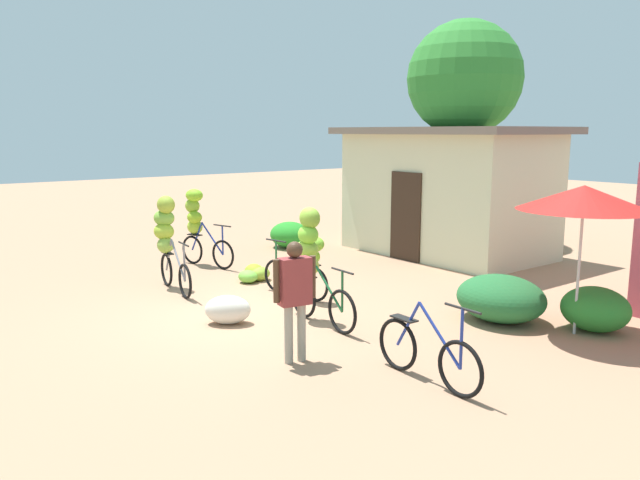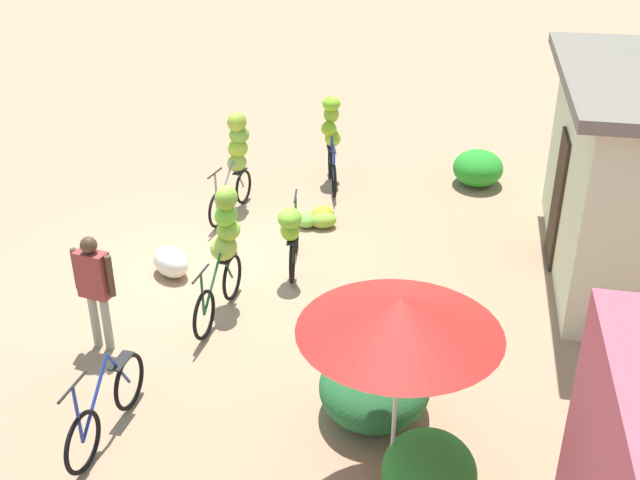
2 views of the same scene
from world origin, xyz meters
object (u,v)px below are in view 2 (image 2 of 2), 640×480
bicycle_center_loaded (291,232)px  banana_pile_on_ground (319,218)px  bicycle_near_pile (236,152)px  bicycle_by_shop (224,242)px  bicycle_leftmost (331,133)px  person_vendor (95,282)px  market_umbrella (400,314)px  produce_sack (171,262)px  bicycle_rightmost (107,408)px

bicycle_center_loaded → banana_pile_on_ground: bearing=179.0°
bicycle_near_pile → bicycle_by_shop: bearing=15.1°
bicycle_near_pile → bicycle_center_loaded: 2.72m
bicycle_leftmost → banana_pile_on_ground: bicycle_leftmost is taller
bicycle_leftmost → person_vendor: 6.31m
market_umbrella → produce_sack: (-3.49, -3.73, -1.76)m
bicycle_by_shop → bicycle_rightmost: (2.77, -0.40, -0.63)m
produce_sack → market_umbrella: bearing=46.9°
banana_pile_on_ground → bicycle_rightmost: bearing=-11.1°
bicycle_rightmost → produce_sack: 3.49m
produce_sack → banana_pile_on_ground: bearing=139.9°
market_umbrella → bicycle_leftmost: market_umbrella is taller
market_umbrella → banana_pile_on_ground: 6.23m
bicycle_leftmost → bicycle_rightmost: bicycle_leftmost is taller
bicycle_leftmost → bicycle_near_pile: 2.06m
bicycle_leftmost → bicycle_center_loaded: size_ratio=1.08×
banana_pile_on_ground → produce_sack: size_ratio=1.07×
bicycle_leftmost → bicycle_center_loaded: bicycle_leftmost is taller
bicycle_by_shop → bicycle_rightmost: bicycle_by_shop is taller
bicycle_center_loaded → bicycle_by_shop: size_ratio=0.88×
market_umbrella → bicycle_center_loaded: (-3.89, -1.97, -1.27)m
bicycle_near_pile → banana_pile_on_ground: 1.87m
bicycle_rightmost → market_umbrella: bearing=88.5°
bicycle_rightmost → produce_sack: bicycle_rightmost is taller
produce_sack → person_vendor: size_ratio=0.45×
market_umbrella → person_vendor: market_umbrella is taller
bicycle_near_pile → person_vendor: 4.56m
bicycle_leftmost → bicycle_near_pile: size_ratio=0.96×
bicycle_rightmost → bicycle_near_pile: bearing=-175.4°
bicycle_center_loaded → produce_sack: bicycle_center_loaded is taller
bicycle_leftmost → bicycle_rightmost: bearing=-6.8°
bicycle_by_shop → banana_pile_on_ground: size_ratio=2.34×
bicycle_center_loaded → person_vendor: person_vendor is taller
bicycle_center_loaded → bicycle_by_shop: bicycle_by_shop is taller
bicycle_leftmost → bicycle_rightmost: size_ratio=1.01×
banana_pile_on_ground → person_vendor: person_vendor is taller
market_umbrella → bicycle_leftmost: size_ratio=1.29×
bicycle_rightmost → person_vendor: 1.80m
bicycle_leftmost → person_vendor: size_ratio=1.07×
person_vendor → bicycle_center_loaded: bearing=141.1°
produce_sack → bicycle_rightmost: bearing=11.7°
bicycle_rightmost → bicycle_leftmost: bearing=173.2°
bicycle_leftmost → bicycle_by_shop: bicycle_by_shop is taller
bicycle_near_pile → bicycle_by_shop: (3.26, 0.88, -0.04)m
bicycle_by_shop → produce_sack: size_ratio=2.51×
market_umbrella → produce_sack: market_umbrella is taller
bicycle_leftmost → bicycle_center_loaded: 3.76m
bicycle_rightmost → banana_pile_on_ground: (-5.54, 1.08, -0.22)m
bicycle_center_loaded → produce_sack: (0.40, -1.76, -0.48)m
bicycle_leftmost → produce_sack: bicycle_leftmost is taller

